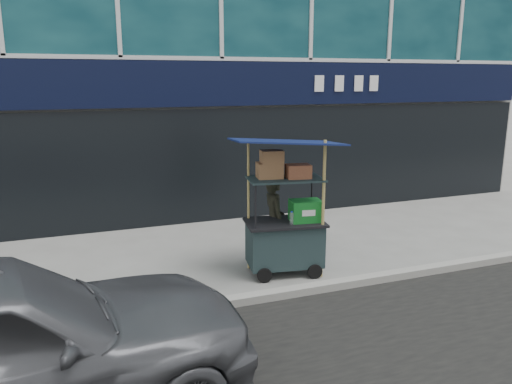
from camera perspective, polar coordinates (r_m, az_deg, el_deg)
name	(u,v)px	position (r m, az deg, el deg)	size (l,w,h in m)	color
ground	(301,288)	(7.50, 5.17, -10.87)	(80.00, 80.00, 0.00)	slate
curb	(307,289)	(7.32, 5.87, -11.02)	(80.00, 0.18, 0.12)	gray
vendor_cart	(286,226)	(7.80, 3.43, -3.91)	(1.76, 1.37, 2.18)	black
vendor_man	(274,221)	(8.12, 2.09, -3.31)	(0.55, 0.36, 1.50)	black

